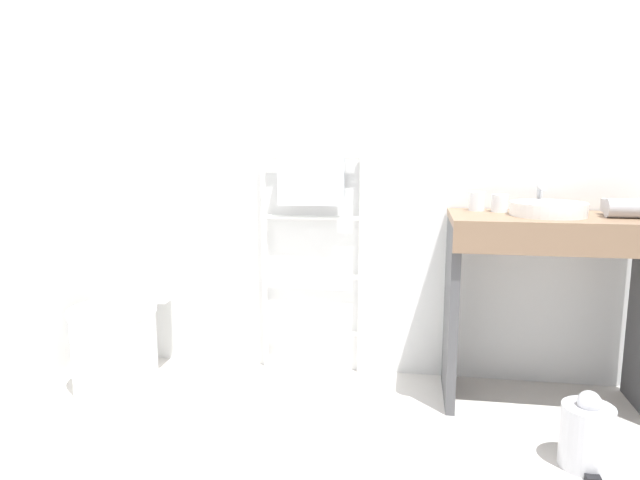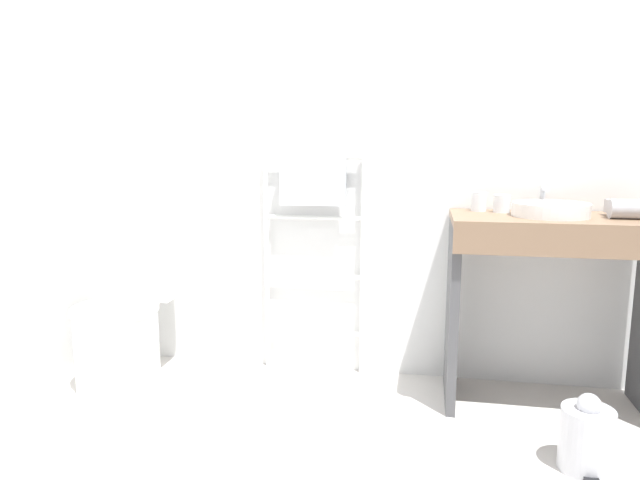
# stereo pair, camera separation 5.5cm
# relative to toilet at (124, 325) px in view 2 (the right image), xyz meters

# --- Properties ---
(wall_back) EXTENTS (3.10, 0.12, 2.38)m
(wall_back) POSITION_rel_toilet_xyz_m (1.07, 0.43, 0.89)
(wall_back) COLOR white
(wall_back) RESTS_ON ground_plane
(toilet) EXTENTS (0.40, 0.55, 0.76)m
(toilet) POSITION_rel_toilet_xyz_m (0.00, 0.00, 0.00)
(toilet) COLOR white
(toilet) RESTS_ON ground_plane
(towel_radiator) EXTENTS (0.52, 0.06, 1.16)m
(towel_radiator) POSITION_rel_toilet_xyz_m (0.88, 0.32, 0.53)
(towel_radiator) COLOR white
(towel_radiator) RESTS_ON ground_plane
(vanity_counter) EXTENTS (0.89, 0.47, 0.87)m
(vanity_counter) POSITION_rel_toilet_xyz_m (1.99, 0.12, 0.28)
(vanity_counter) COLOR #84664C
(vanity_counter) RESTS_ON ground_plane
(sink_basin) EXTENTS (0.32, 0.32, 0.06)m
(sink_basin) POSITION_rel_toilet_xyz_m (1.96, 0.13, 0.60)
(sink_basin) COLOR white
(sink_basin) RESTS_ON vanity_counter
(faucet) EXTENTS (0.02, 0.10, 0.12)m
(faucet) POSITION_rel_toilet_xyz_m (1.96, 0.30, 0.64)
(faucet) COLOR silver
(faucet) RESTS_ON vanity_counter
(cup_near_wall) EXTENTS (0.07, 0.07, 0.09)m
(cup_near_wall) POSITION_rel_toilet_xyz_m (1.68, 0.27, 0.61)
(cup_near_wall) COLOR white
(cup_near_wall) RESTS_ON vanity_counter
(cup_near_edge) EXTENTS (0.07, 0.07, 0.08)m
(cup_near_edge) POSITION_rel_toilet_xyz_m (1.78, 0.23, 0.61)
(cup_near_edge) COLOR white
(cup_near_edge) RESTS_ON vanity_counter
(hair_dryer) EXTENTS (0.21, 0.18, 0.08)m
(hair_dryer) POSITION_rel_toilet_xyz_m (2.28, 0.11, 0.61)
(hair_dryer) COLOR #B7B7BC
(hair_dryer) RESTS_ON vanity_counter
(trash_bin) EXTENTS (0.19, 0.22, 0.29)m
(trash_bin) POSITION_rel_toilet_xyz_m (2.04, -0.39, -0.18)
(trash_bin) COLOR silver
(trash_bin) RESTS_ON ground_plane
(bath_mat) EXTENTS (0.56, 0.36, 0.01)m
(bath_mat) POSITION_rel_toilet_xyz_m (-0.04, -0.61, -0.30)
(bath_mat) COLOR silver
(bath_mat) RESTS_ON ground_plane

